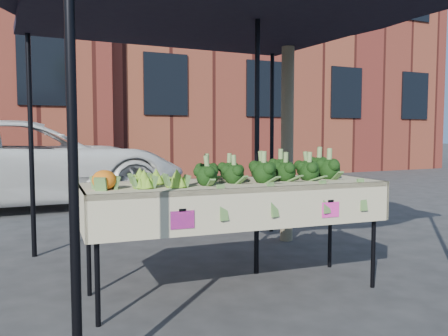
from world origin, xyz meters
TOP-DOWN VIEW (x-y plane):
  - ground at (0.00, 0.00)m, footprint 90.00×90.00m
  - table at (0.16, -0.04)m, footprint 2.46×1.01m
  - canopy at (0.22, 0.40)m, footprint 3.16×3.16m
  - broccoli_heap at (0.49, -0.01)m, footprint 1.45×0.55m
  - romanesco_cluster at (-0.50, -0.00)m, footprint 0.41×0.55m
  - cauliflower_pair at (-0.89, -0.09)m, footprint 0.18×0.18m
  - vehicle at (-1.03, 5.53)m, footprint 1.52×2.51m
  - street_tree at (1.56, 1.32)m, footprint 2.18×2.18m
  - building_right at (7.00, 12.50)m, footprint 12.00×8.00m

SIDE VIEW (x-z plane):
  - ground at x=0.00m, z-range 0.00..0.00m
  - table at x=0.16m, z-range 0.00..0.90m
  - cauliflower_pair at x=-0.89m, z-range 0.90..1.06m
  - romanesco_cluster at x=-0.50m, z-range 0.90..1.08m
  - broccoli_heap at x=0.49m, z-range 0.90..1.14m
  - canopy at x=0.22m, z-range 0.00..2.74m
  - street_tree at x=1.56m, z-range 0.00..4.29m
  - vehicle at x=-1.03m, z-range 0.00..5.41m
  - building_right at x=7.00m, z-range 0.00..8.50m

